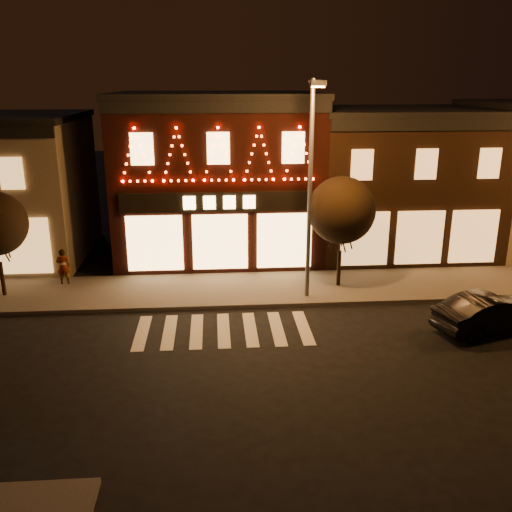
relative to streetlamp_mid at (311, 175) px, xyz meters
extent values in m
plane|color=black|center=(-3.58, -6.59, -5.31)|extent=(120.00, 120.00, 0.00)
cube|color=#47423D|center=(-1.58, 1.41, -5.23)|extent=(44.00, 4.00, 0.15)
cube|color=black|center=(-3.58, 7.41, -1.31)|extent=(10.00, 8.00, 8.00)
cube|color=black|center=(-3.58, 7.41, 2.84)|extent=(10.20, 8.20, 0.30)
cube|color=black|center=(-3.58, 3.36, 2.44)|extent=(10.00, 0.25, 0.50)
cube|color=black|center=(-3.58, 3.31, -1.71)|extent=(9.00, 0.15, 0.90)
cube|color=#FFD87F|center=(-3.58, 3.21, -1.71)|extent=(3.40, 0.08, 0.60)
cube|color=#311D11|center=(5.92, 7.41, -1.71)|extent=(9.00, 8.00, 7.20)
cube|color=black|center=(5.92, 7.41, 2.04)|extent=(9.20, 8.20, 0.30)
cube|color=black|center=(5.92, 3.36, 1.64)|extent=(9.00, 0.25, 0.50)
cylinder|color=#59595E|center=(0.02, 0.26, -0.76)|extent=(0.18, 0.18, 8.79)
cylinder|color=#59595E|center=(-0.05, -0.62, 3.52)|extent=(0.24, 1.76, 0.11)
cube|color=#59595E|center=(-0.11, -1.49, 3.47)|extent=(0.57, 0.35, 0.20)
cube|color=orange|center=(-0.11, -1.49, 3.35)|extent=(0.43, 0.25, 0.05)
cylinder|color=black|center=(-12.81, 1.33, -4.43)|extent=(0.17, 0.17, 1.46)
cylinder|color=black|center=(1.62, 1.43, -4.36)|extent=(0.17, 0.17, 1.59)
sphere|color=black|center=(1.62, 1.43, -1.75)|extent=(2.91, 2.91, 2.91)
imported|color=black|center=(6.23, -3.40, -4.60)|extent=(4.59, 2.65, 1.43)
imported|color=gray|center=(-10.59, 2.55, -4.36)|extent=(0.61, 0.43, 1.60)
camera|label=1|loc=(-3.83, -21.48, 3.58)|focal=39.02mm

